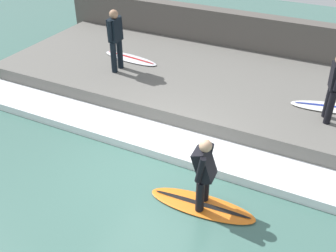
{
  "coord_description": "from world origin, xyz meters",
  "views": [
    {
      "loc": [
        -5.34,
        -3.1,
        5.22
      ],
      "look_at": [
        0.84,
        0.0,
        0.7
      ],
      "focal_mm": 42.0,
      "sensor_mm": 36.0,
      "label": 1
    }
  ],
  "objects_px": {
    "surfboard_riding": "(202,205)",
    "surfboard_waiting_far": "(332,107)",
    "surfer_riding": "(204,170)",
    "surfer_waiting_far": "(334,85)",
    "surfer_waiting_near": "(115,37)",
    "surfboard_waiting_near": "(131,58)"
  },
  "relations": [
    {
      "from": "surfer_waiting_near",
      "to": "surfboard_waiting_near",
      "type": "xyz_separation_m",
      "value": [
        0.78,
        0.06,
        -0.91
      ]
    },
    {
      "from": "surfer_riding",
      "to": "surfboard_waiting_near",
      "type": "distance_m",
      "value": 5.77
    },
    {
      "from": "surfer_riding",
      "to": "surfboard_waiting_far",
      "type": "height_order",
      "value": "surfer_riding"
    },
    {
      "from": "surfer_waiting_near",
      "to": "surfer_waiting_far",
      "type": "height_order",
      "value": "surfer_waiting_near"
    },
    {
      "from": "surfboard_waiting_near",
      "to": "surfboard_waiting_far",
      "type": "height_order",
      "value": "same"
    },
    {
      "from": "surfer_riding",
      "to": "surfer_waiting_far",
      "type": "height_order",
      "value": "surfer_waiting_far"
    },
    {
      "from": "surfer_riding",
      "to": "surfer_waiting_near",
      "type": "relative_size",
      "value": 0.86
    },
    {
      "from": "surfer_riding",
      "to": "surfer_waiting_far",
      "type": "relative_size",
      "value": 0.93
    },
    {
      "from": "surfboard_riding",
      "to": "surfer_waiting_near",
      "type": "bearing_deg",
      "value": 49.57
    },
    {
      "from": "surfboard_riding",
      "to": "surfboard_waiting_far",
      "type": "distance_m",
      "value": 4.19
    },
    {
      "from": "surfboard_waiting_near",
      "to": "surfer_waiting_far",
      "type": "height_order",
      "value": "surfer_waiting_far"
    },
    {
      "from": "surfboard_riding",
      "to": "surfboard_waiting_far",
      "type": "xyz_separation_m",
      "value": [
        3.8,
        -1.68,
        0.54
      ]
    },
    {
      "from": "surfer_riding",
      "to": "surfboard_waiting_far",
      "type": "bearing_deg",
      "value": -23.83
    },
    {
      "from": "surfboard_riding",
      "to": "surfboard_waiting_near",
      "type": "xyz_separation_m",
      "value": [
        4.15,
        4.01,
        0.54
      ]
    },
    {
      "from": "surfer_waiting_far",
      "to": "surfboard_waiting_far",
      "type": "height_order",
      "value": "surfer_waiting_far"
    },
    {
      "from": "surfboard_riding",
      "to": "surfboard_waiting_near",
      "type": "height_order",
      "value": "surfboard_waiting_near"
    },
    {
      "from": "surfboard_waiting_far",
      "to": "surfboard_riding",
      "type": "bearing_deg",
      "value": 156.17
    },
    {
      "from": "surfer_waiting_near",
      "to": "surfboard_waiting_far",
      "type": "distance_m",
      "value": 5.72
    },
    {
      "from": "surfer_riding",
      "to": "surfboard_waiting_near",
      "type": "bearing_deg",
      "value": 44.04
    },
    {
      "from": "surfer_waiting_near",
      "to": "surfboard_riding",
      "type": "bearing_deg",
      "value": -130.43
    },
    {
      "from": "surfboard_riding",
      "to": "surfboard_waiting_near",
      "type": "distance_m",
      "value": 5.79
    },
    {
      "from": "surfboard_riding",
      "to": "surfboard_waiting_far",
      "type": "height_order",
      "value": "surfboard_waiting_far"
    }
  ]
}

